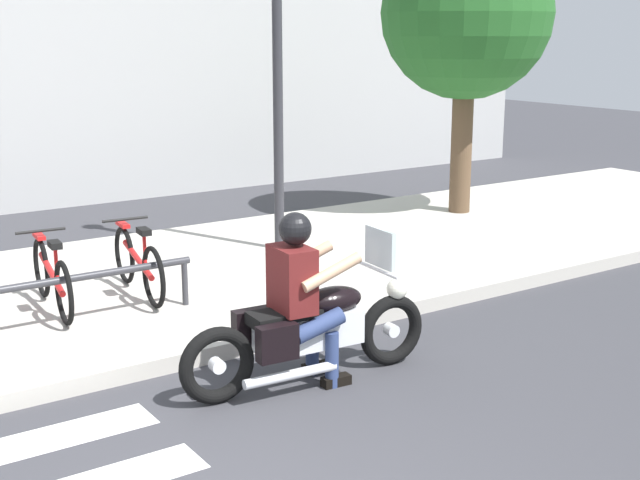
# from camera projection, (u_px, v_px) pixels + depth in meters

# --- Properties ---
(sidewalk) EXTENTS (24.00, 4.40, 0.15)m
(sidewalk) POSITION_uv_depth(u_px,v_px,m) (22.00, 309.00, 8.66)
(sidewalk) COLOR #B7B2A8
(sidewalk) RESTS_ON ground
(motorcycle) EXTENTS (2.22, 0.68, 1.21)m
(motorcycle) POSITION_uv_depth(u_px,v_px,m) (310.00, 330.00, 6.96)
(motorcycle) COLOR black
(motorcycle) RESTS_ON ground
(rider) EXTENTS (0.65, 0.57, 1.43)m
(rider) POSITION_uv_depth(u_px,v_px,m) (301.00, 287.00, 6.84)
(rider) COLOR #591919
(rider) RESTS_ON ground
(bicycle_4) EXTENTS (0.48, 1.58, 0.73)m
(bicycle_4) POSITION_uv_depth(u_px,v_px,m) (52.00, 277.00, 8.32)
(bicycle_4) COLOR black
(bicycle_4) RESTS_ON sidewalk
(bicycle_5) EXTENTS (0.48, 1.58, 0.74)m
(bicycle_5) POSITION_uv_depth(u_px,v_px,m) (138.00, 263.00, 8.80)
(bicycle_5) COLOR black
(bicycle_5) RESTS_ON sidewalk
(street_lamp) EXTENTS (0.28, 0.28, 4.75)m
(street_lamp) POSITION_uv_depth(u_px,v_px,m) (277.00, 25.00, 10.11)
(street_lamp) COLOR #2D2D33
(street_lamp) RESTS_ON ground
(tree_near_rack) EXTENTS (2.45, 2.45, 4.24)m
(tree_near_rack) POSITION_uv_depth(u_px,v_px,m) (467.00, 14.00, 12.25)
(tree_near_rack) COLOR brown
(tree_near_rack) RESTS_ON ground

